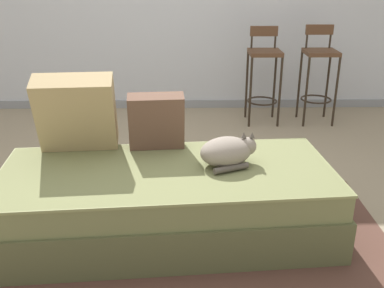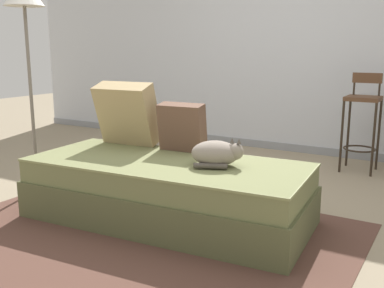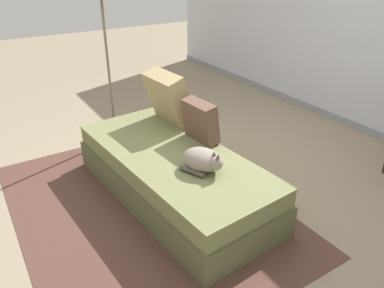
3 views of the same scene
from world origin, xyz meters
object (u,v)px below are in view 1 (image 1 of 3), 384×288
Objects in this scene: couch at (168,201)px; bar_stool_by_doorway at (319,67)px; throw_pillow_middle at (156,121)px; cat at (228,151)px; throw_pillow_corner at (76,113)px; bar_stool_near_window at (264,68)px.

couch is 2.09× the size of bar_stool_by_doorway.
throw_pillow_middle is 0.95× the size of cat.
throw_pillow_corner is (-0.57, 0.29, 0.47)m from couch.
bar_stool_near_window is 0.56m from bar_stool_by_doorway.
couch is at bearing -125.03° from bar_stool_by_doorway.
bar_stool_near_window reaches higher than couch.
bar_stool_by_doorway reaches higher than throw_pillow_middle.
cat is at bearing 10.15° from couch.
throw_pillow_middle is (0.50, 0.04, -0.07)m from throw_pillow_corner.
bar_stool_by_doorway reaches higher than cat.
throw_pillow_middle is 0.37× the size of bar_stool_by_doorway.
bar_stool_by_doorway is at bearing 0.01° from bar_stool_near_window.
throw_pillow_middle is 0.52m from cat.
cat is at bearing -118.56° from bar_stool_by_doorway.
cat is 2.11m from bar_stool_near_window.
throw_pillow_corner reaches higher than throw_pillow_middle.
bar_stool_near_window is at bearing -179.99° from bar_stool_by_doorway.
cat is 0.40× the size of bar_stool_near_window.
throw_pillow_middle is at bearing -119.11° from bar_stool_near_window.
couch is 0.80m from throw_pillow_corner.
couch is 5.31× the size of cat.
bar_stool_near_window is (1.49, 1.81, -0.12)m from throw_pillow_corner.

